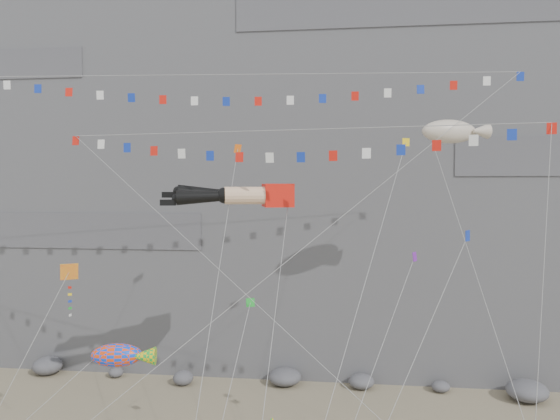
% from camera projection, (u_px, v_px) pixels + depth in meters
% --- Properties ---
extents(cliff, '(80.00, 28.00, 50.00)m').
position_uv_depth(cliff, '(301.00, 97.00, 56.92)').
color(cliff, slate).
rests_on(cliff, ground).
extents(talus_boulders, '(60.00, 3.00, 1.20)m').
position_uv_depth(talus_boulders, '(285.00, 377.00, 43.14)').
color(talus_boulders, '#5C5C60').
rests_on(talus_boulders, ground).
extents(legs_kite, '(7.98, 15.48, 20.67)m').
position_uv_depth(legs_kite, '(242.00, 195.00, 32.41)').
color(legs_kite, red).
rests_on(legs_kite, ground).
extents(flag_banner_upper, '(34.08, 14.50, 28.47)m').
position_uv_depth(flag_banner_upper, '(242.00, 75.00, 34.04)').
color(flag_banner_upper, red).
rests_on(flag_banner_upper, ground).
extents(flag_banner_lower, '(25.97, 7.94, 22.51)m').
position_uv_depth(flag_banner_lower, '(285.00, 131.00, 29.40)').
color(flag_banner_lower, red).
rests_on(flag_banner_lower, ground).
extents(harlequin_kite, '(4.74, 6.61, 12.95)m').
position_uv_depth(harlequin_kite, '(69.00, 272.00, 29.33)').
color(harlequin_kite, red).
rests_on(harlequin_kite, ground).
extents(fish_windsock, '(10.45, 5.76, 12.06)m').
position_uv_depth(fish_windsock, '(116.00, 355.00, 27.50)').
color(fish_windsock, '#ED3D0C').
rests_on(fish_windsock, ground).
extents(blimp_windsock, '(5.54, 12.85, 22.41)m').
position_uv_depth(blimp_windsock, '(449.00, 132.00, 33.76)').
color(blimp_windsock, beige).
rests_on(blimp_windsock, ground).
extents(small_kite_a, '(1.22, 16.39, 23.95)m').
position_uv_depth(small_kite_a, '(237.00, 154.00, 34.44)').
color(small_kite_a, orange).
rests_on(small_kite_a, ground).
extents(small_kite_b, '(6.11, 8.95, 15.67)m').
position_uv_depth(small_kite_b, '(413.00, 262.00, 28.09)').
color(small_kite_b, purple).
rests_on(small_kite_b, ground).
extents(small_kite_c, '(1.51, 11.11, 14.29)m').
position_uv_depth(small_kite_c, '(249.00, 308.00, 28.44)').
color(small_kite_c, green).
rests_on(small_kite_c, ground).
extents(small_kite_d, '(6.76, 14.46, 23.75)m').
position_uv_depth(small_kite_d, '(403.00, 152.00, 31.19)').
color(small_kite_d, yellow).
rests_on(small_kite_d, ground).
extents(small_kite_e, '(7.52, 6.93, 16.29)m').
position_uv_depth(small_kite_e, '(465.00, 241.00, 25.62)').
color(small_kite_e, '#122FA5').
rests_on(small_kite_e, ground).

